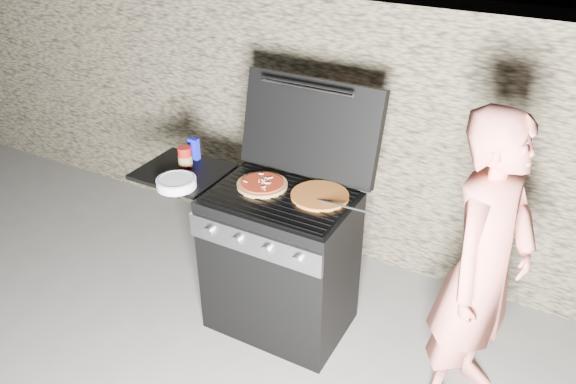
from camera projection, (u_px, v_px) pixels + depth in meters
The scene contains 10 objects.
ground at pixel (281, 320), 3.53m from camera, with size 50.00×50.00×0.00m, color #5D5C5B.
stone_wall at pixel (354, 129), 3.87m from camera, with size 8.00×0.35×1.80m, color #867A5B.
gas_grill at pixel (245, 250), 3.40m from camera, with size 1.34×0.79×0.91m, color black, non-canonical shape.
pizza_topped at pixel (262, 184), 3.15m from camera, with size 0.29×0.29×0.03m, color tan, non-canonical shape.
pizza_plain at pixel (320, 196), 3.06m from camera, with size 0.32×0.32×0.02m, color orange.
sauce_jar at pixel (185, 157), 3.36m from camera, with size 0.08×0.08×0.13m, color maroon.
blue_carton at pixel (194, 149), 3.44m from camera, with size 0.06×0.04×0.14m, color #0E15BD.
plate_stack at pixel (176, 183), 3.16m from camera, with size 0.23×0.23×0.05m, color white.
person at pixel (483, 270), 2.66m from camera, with size 0.60×0.39×1.63m, color #EA7A69.
tongs at pixel (345, 207), 2.89m from camera, with size 0.01×0.01×0.43m, color black.
Camera 1 is at (1.30, -2.30, 2.48)m, focal length 35.00 mm.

